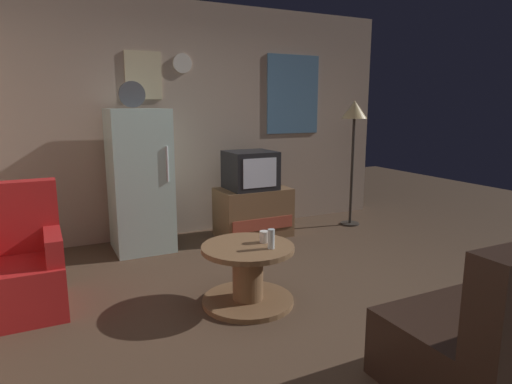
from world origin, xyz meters
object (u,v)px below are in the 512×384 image
at_px(fridge, 140,180).
at_px(mug_ceramic_white, 264,237).
at_px(tv_stand, 253,212).
at_px(coffee_table, 248,275).
at_px(crt_tv, 250,170).
at_px(standing_lamp, 354,119).
at_px(armchair, 14,268).
at_px(wine_glass, 271,239).

relative_size(fridge, mug_ceramic_white, 19.67).
relative_size(tv_stand, coffee_table, 1.17).
height_order(crt_tv, standing_lamp, standing_lamp).
relative_size(mug_ceramic_white, armchair, 0.09).
height_order(coffee_table, mug_ceramic_white, mug_ceramic_white).
relative_size(wine_glass, armchair, 0.16).
bearing_deg(armchair, mug_ceramic_white, -20.15).
bearing_deg(standing_lamp, fridge, 175.62).
xyz_separation_m(fridge, wine_glass, (0.57, -1.87, -0.21)).
bearing_deg(mug_ceramic_white, crt_tv, 67.98).
relative_size(standing_lamp, mug_ceramic_white, 17.67).
xyz_separation_m(coffee_table, armchair, (-1.62, 0.67, 0.10)).
xyz_separation_m(tv_stand, mug_ceramic_white, (-0.69, -1.62, 0.23)).
distance_m(fridge, crt_tv, 1.26).
relative_size(crt_tv, standing_lamp, 0.34).
bearing_deg(mug_ceramic_white, fridge, 109.32).
distance_m(standing_lamp, armchair, 4.05).
bearing_deg(fridge, mug_ceramic_white, -70.68).
height_order(coffee_table, armchair, armchair).
height_order(tv_stand, standing_lamp, standing_lamp).
bearing_deg(tv_stand, mug_ceramic_white, -113.10).
height_order(coffee_table, wine_glass, wine_glass).
height_order(standing_lamp, mug_ceramic_white, standing_lamp).
height_order(standing_lamp, armchair, standing_lamp).
xyz_separation_m(tv_stand, crt_tv, (-0.04, -0.00, 0.51)).
distance_m(wine_glass, armchair, 1.94).
bearing_deg(wine_glass, tv_stand, 68.08).
relative_size(tv_stand, crt_tv, 1.56).
height_order(tv_stand, coffee_table, tv_stand).
bearing_deg(standing_lamp, armchair, -167.38).
distance_m(tv_stand, mug_ceramic_white, 1.78).
bearing_deg(armchair, fridge, 41.96).
bearing_deg(tv_stand, standing_lamp, -4.84).
xyz_separation_m(fridge, armchair, (-1.18, -1.06, -0.42)).
xyz_separation_m(crt_tv, coffee_table, (-0.81, -1.64, -0.56)).
relative_size(tv_stand, mug_ceramic_white, 9.33).
height_order(standing_lamp, wine_glass, standing_lamp).
relative_size(standing_lamp, coffee_table, 2.21).
xyz_separation_m(tv_stand, wine_glass, (-0.72, -1.78, 0.26)).
height_order(wine_glass, mug_ceramic_white, wine_glass).
height_order(crt_tv, mug_ceramic_white, crt_tv).
height_order(tv_stand, mug_ceramic_white, tv_stand).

